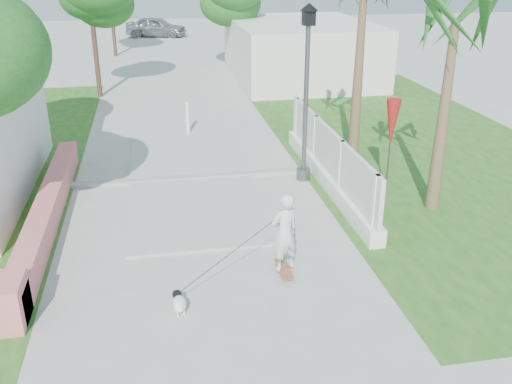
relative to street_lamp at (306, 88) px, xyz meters
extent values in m
plane|color=#B7B7B2|center=(-2.90, -5.50, -2.43)|extent=(90.00, 90.00, 0.00)
cube|color=#B7B7B2|center=(-2.90, 14.50, -2.40)|extent=(3.20, 36.00, 0.06)
cube|color=#999993|center=(-2.90, 0.50, -2.38)|extent=(6.50, 0.25, 0.10)
cube|color=#21591C|center=(4.10, 2.50, -2.42)|extent=(8.00, 20.00, 0.01)
cube|color=#D36C70|center=(-6.20, -1.50, -2.13)|extent=(0.45, 8.00, 0.60)
cube|color=#D36C70|center=(-6.20, -5.30, -2.03)|extent=(0.45, 0.80, 0.80)
cube|color=white|center=(0.50, -0.50, -2.23)|extent=(0.35, 7.00, 0.40)
cube|color=white|center=(0.50, -0.50, -1.48)|extent=(0.10, 7.00, 1.10)
cube|color=white|center=(0.50, -3.70, -1.68)|extent=(0.14, 0.14, 1.50)
cube|color=white|center=(0.50, -1.50, -1.68)|extent=(0.14, 0.14, 1.50)
cube|color=white|center=(0.50, 0.70, -1.68)|extent=(0.14, 0.14, 1.50)
cube|color=white|center=(0.50, 2.70, -1.68)|extent=(0.14, 0.14, 1.50)
cube|color=silver|center=(3.10, 12.50, -1.13)|extent=(6.00, 8.00, 2.60)
cylinder|color=#59595E|center=(0.00, 0.00, -2.28)|extent=(0.36, 0.36, 0.30)
cylinder|color=#59595E|center=(0.00, 0.00, -0.43)|extent=(0.12, 0.12, 4.00)
cube|color=black|center=(0.00, 0.00, 1.67)|extent=(0.28, 0.28, 0.35)
cone|color=black|center=(0.00, 0.00, 1.92)|extent=(0.44, 0.44, 0.18)
cylinder|color=white|center=(-2.70, 4.50, -1.93)|extent=(0.12, 0.12, 1.00)
sphere|color=white|center=(-2.70, 4.50, -1.41)|extent=(0.14, 0.14, 0.14)
cylinder|color=#59595E|center=(1.90, -1.00, -1.43)|extent=(0.04, 0.04, 2.00)
cone|color=#A31D17|center=(1.90, -1.00, -0.73)|extent=(0.36, 0.36, 1.20)
cylinder|color=#4C3826|center=(-5.90, 10.50, -0.50)|extent=(0.20, 0.20, 3.85)
ellipsoid|color=#1E5919|center=(-5.90, 10.50, 1.15)|extent=(3.40, 3.40, 2.55)
cylinder|color=#4C3826|center=(0.30, 14.50, -0.68)|extent=(0.20, 0.20, 3.50)
ellipsoid|color=#1E5919|center=(0.30, 14.50, 0.82)|extent=(3.00, 3.00, 2.25)
cylinder|color=#4C3826|center=(-5.70, 20.50, -0.50)|extent=(0.20, 0.20, 3.85)
cone|color=brown|center=(1.70, 1.00, -0.03)|extent=(0.32, 0.32, 4.80)
cone|color=brown|center=(2.50, -2.30, -0.33)|extent=(0.32, 0.32, 4.20)
cube|color=olive|center=(-1.57, -4.55, -2.34)|extent=(0.49, 0.81, 0.02)
imported|color=silver|center=(-1.57, -4.55, -1.57)|extent=(0.65, 0.54, 1.51)
cylinder|color=gray|center=(-1.64, -4.83, -2.40)|extent=(0.03, 0.06, 0.06)
cylinder|color=gray|center=(-1.50, -4.83, -2.40)|extent=(0.03, 0.06, 0.06)
cylinder|color=gray|center=(-1.64, -4.27, -2.40)|extent=(0.03, 0.06, 0.06)
cylinder|color=gray|center=(-1.50, -4.27, -2.40)|extent=(0.03, 0.06, 0.06)
ellipsoid|color=white|center=(-3.56, -5.49, -2.24)|extent=(0.29, 0.41, 0.24)
sphere|color=black|center=(-3.59, -5.31, -2.17)|extent=(0.15, 0.15, 0.15)
sphere|color=white|center=(-3.60, -5.24, -2.19)|extent=(0.07, 0.07, 0.07)
cone|color=black|center=(-3.62, -5.32, -2.10)|extent=(0.05, 0.05, 0.05)
cone|color=black|center=(-3.55, -5.31, -2.10)|extent=(0.05, 0.05, 0.05)
cylinder|color=white|center=(-3.63, -5.41, -2.37)|extent=(0.03, 0.03, 0.11)
cylinder|color=white|center=(-3.52, -5.39, -2.37)|extent=(0.03, 0.03, 0.11)
cylinder|color=white|center=(-3.60, -5.59, -2.37)|extent=(0.03, 0.03, 0.11)
cylinder|color=white|center=(-3.49, -5.57, -2.37)|extent=(0.03, 0.03, 0.11)
cylinder|color=white|center=(-3.53, -5.67, -2.18)|extent=(0.04, 0.09, 0.09)
imported|color=#979A9E|center=(-3.22, 27.74, -1.73)|extent=(4.42, 2.93, 1.40)
camera|label=1|loc=(-3.74, -13.53, 3.13)|focal=40.00mm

